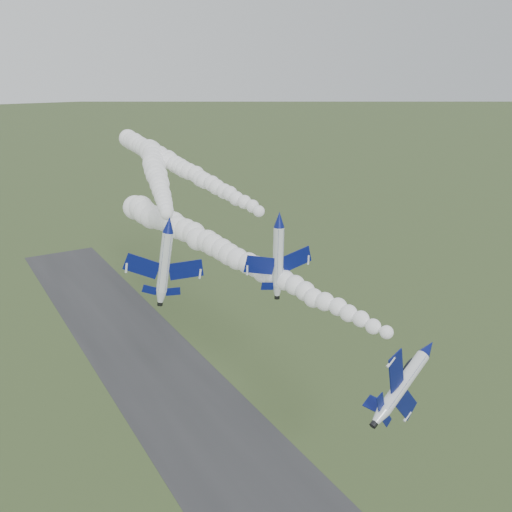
{
  "coord_description": "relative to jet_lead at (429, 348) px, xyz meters",
  "views": [
    {
      "loc": [
        -38.29,
        -47.47,
        66.38
      ],
      "look_at": [
        0.14,
        17.7,
        40.53
      ],
      "focal_mm": 40.0,
      "sensor_mm": 36.0,
      "label": 1
    }
  ],
  "objects": [
    {
      "name": "smoke_trail_jet_pair_left",
      "position": [
        -12.44,
        56.76,
        13.36
      ],
      "size": [
        24.03,
        56.52,
        4.74
      ],
      "primitive_type": null,
      "rotation": [
        0.0,
        0.0,
        -0.34
      ],
      "color": "white"
    },
    {
      "name": "runway",
      "position": [
        -11.47,
        34.7,
        -33.2
      ],
      "size": [
        24.0,
        260.0,
        0.04
      ],
      "primitive_type": "cube",
      "color": "#2D2D2F",
      "rests_on": "ground"
    },
    {
      "name": "smoke_trail_jet_lead",
      "position": [
        -8.0,
        35.01,
        2.95
      ],
      "size": [
        19.93,
        63.85,
        4.84
      ],
      "primitive_type": null,
      "rotation": [
        0.0,
        0.0,
        0.24
      ],
      "color": "white"
    },
    {
      "name": "jet_pair_left",
      "position": [
        -22.69,
        25.94,
        12.65
      ],
      "size": [
        10.67,
        12.46,
        3.41
      ],
      "rotation": [
        0.0,
        0.16,
        -0.34
      ],
      "color": "white"
    },
    {
      "name": "smoke_trail_jet_pair_right",
      "position": [
        -4.76,
        64.83,
        13.13
      ],
      "size": [
        7.04,
        73.95,
        4.59
      ],
      "primitive_type": null,
      "rotation": [
        0.0,
        0.0,
        -0.03
      ],
      "color": "white"
    },
    {
      "name": "jet_pair_right",
      "position": [
        -6.29,
        24.19,
        11.51
      ],
      "size": [
        11.3,
        13.59,
        3.35
      ],
      "rotation": [
        0.0,
        0.02,
        -0.03
      ],
      "color": "white"
    },
    {
      "name": "jet_lead",
      "position": [
        0.0,
        0.0,
        0.0
      ],
      "size": [
        5.87,
        13.6,
        10.06
      ],
      "rotation": [
        0.0,
        1.09,
        0.24
      ],
      "color": "white"
    }
  ]
}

